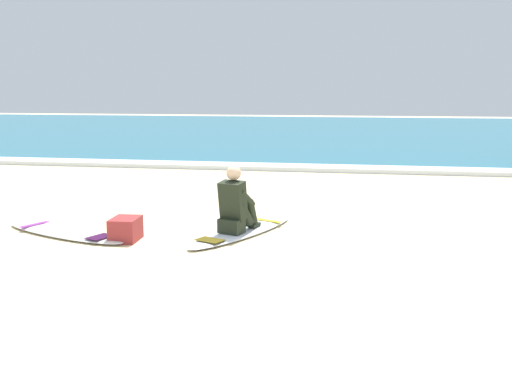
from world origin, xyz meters
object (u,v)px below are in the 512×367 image
(surfboard_main, at_px, (243,231))
(beach_bag, at_px, (126,229))
(surfer_seated, at_px, (236,206))
(surfboard_spare_near, at_px, (64,232))

(surfboard_main, distance_m, beach_bag, 1.66)
(surfboard_main, height_order, surfer_seated, surfer_seated)
(surfboard_spare_near, bearing_deg, surfboard_main, 11.66)
(surfboard_main, relative_size, beach_bag, 5.04)
(surfboard_main, height_order, surfboard_spare_near, same)
(surfboard_spare_near, relative_size, beach_bag, 4.89)
(surfboard_spare_near, bearing_deg, beach_bag, -8.37)
(surfer_seated, distance_m, beach_bag, 1.56)
(surfer_seated, xyz_separation_m, surfboard_spare_near, (-2.44, -0.38, -0.40))
(surfboard_spare_near, bearing_deg, surfer_seated, 8.94)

